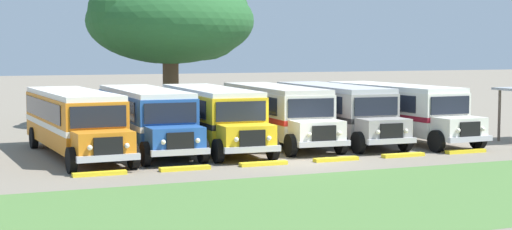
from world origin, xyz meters
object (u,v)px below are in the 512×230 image
at_px(parked_bus_slot_2, 211,114).
at_px(parked_bus_slot_4, 334,110).
at_px(parked_bus_slot_0, 74,120).
at_px(parked_bus_slot_3, 276,111).
at_px(parked_bus_slot_5, 396,109).
at_px(parked_bus_slot_1, 146,116).
at_px(broad_shade_tree, 170,19).

distance_m(parked_bus_slot_2, parked_bus_slot_4, 6.71).
relative_size(parked_bus_slot_0, parked_bus_slot_3, 1.00).
height_order(parked_bus_slot_0, parked_bus_slot_5, same).
relative_size(parked_bus_slot_1, parked_bus_slot_2, 1.00).
relative_size(parked_bus_slot_0, parked_bus_slot_2, 1.00).
height_order(parked_bus_slot_0, parked_bus_slot_3, same).
bearing_deg(parked_bus_slot_2, parked_bus_slot_4, 94.83).
relative_size(parked_bus_slot_2, parked_bus_slot_5, 1.00).
distance_m(parked_bus_slot_2, parked_bus_slot_3, 3.62).
bearing_deg(parked_bus_slot_5, broad_shade_tree, -149.27).
xyz_separation_m(parked_bus_slot_3, broad_shade_tree, (-2.06, 11.64, 4.90)).
distance_m(parked_bus_slot_2, broad_shade_tree, 13.23).
height_order(parked_bus_slot_1, parked_bus_slot_2, same).
height_order(parked_bus_slot_1, broad_shade_tree, broad_shade_tree).
xyz_separation_m(parked_bus_slot_3, parked_bus_slot_5, (6.28, -0.99, 0.00)).
bearing_deg(broad_shade_tree, parked_bus_slot_3, -79.95).
xyz_separation_m(parked_bus_slot_0, parked_bus_slot_4, (13.14, 0.58, 0.00)).
height_order(parked_bus_slot_2, broad_shade_tree, broad_shade_tree).
bearing_deg(parked_bus_slot_0, parked_bus_slot_1, 96.73).
relative_size(parked_bus_slot_3, parked_bus_slot_5, 1.00).
bearing_deg(parked_bus_slot_3, parked_bus_slot_2, -78.33).
bearing_deg(parked_bus_slot_1, parked_bus_slot_5, 87.51).
bearing_deg(broad_shade_tree, parked_bus_slot_0, -122.52).
distance_m(parked_bus_slot_0, parked_bus_slot_1, 3.39).
bearing_deg(parked_bus_slot_2, parked_bus_slot_0, -85.11).
height_order(parked_bus_slot_2, parked_bus_slot_3, same).
distance_m(parked_bus_slot_1, parked_bus_slot_4, 9.81).
xyz_separation_m(parked_bus_slot_1, parked_bus_slot_4, (9.81, 0.00, 0.00)).
bearing_deg(broad_shade_tree, parked_bus_slot_5, -56.53).
distance_m(parked_bus_slot_2, parked_bus_slot_5, 9.87).
bearing_deg(parked_bus_slot_5, parked_bus_slot_3, -101.66).
distance_m(parked_bus_slot_4, parked_bus_slot_5, 3.24).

